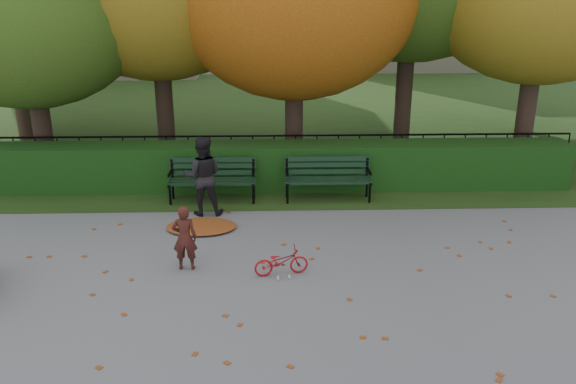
{
  "coord_description": "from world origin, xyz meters",
  "views": [
    {
      "loc": [
        -0.09,
        -7.46,
        3.97
      ],
      "look_at": [
        0.19,
        1.24,
        1.0
      ],
      "focal_mm": 35.0,
      "sensor_mm": 36.0,
      "label": 1
    }
  ],
  "objects_px": {
    "bench_left": "(212,176)",
    "child": "(185,238)",
    "bench_right": "(328,175)",
    "adult": "(203,176)",
    "bicycle": "(281,262)"
  },
  "relations": [
    {
      "from": "bench_left",
      "to": "child",
      "type": "xyz_separation_m",
      "value": [
        -0.12,
        -3.19,
        0.0
      ]
    },
    {
      "from": "bench_right",
      "to": "adult",
      "type": "xyz_separation_m",
      "value": [
        -2.5,
        -0.8,
        0.26
      ]
    },
    {
      "from": "bench_left",
      "to": "adult",
      "type": "height_order",
      "value": "adult"
    },
    {
      "from": "bench_right",
      "to": "adult",
      "type": "relative_size",
      "value": 1.16
    },
    {
      "from": "bench_left",
      "to": "bench_right",
      "type": "height_order",
      "value": "same"
    },
    {
      "from": "bench_left",
      "to": "bicycle",
      "type": "relative_size",
      "value": 2.16
    },
    {
      "from": "adult",
      "to": "bicycle",
      "type": "height_order",
      "value": "adult"
    },
    {
      "from": "bench_right",
      "to": "bench_left",
      "type": "bearing_deg",
      "value": 180.0
    },
    {
      "from": "bench_left",
      "to": "bicycle",
      "type": "height_order",
      "value": "bench_left"
    },
    {
      "from": "bench_left",
      "to": "child",
      "type": "height_order",
      "value": "child"
    },
    {
      "from": "bicycle",
      "to": "child",
      "type": "bearing_deg",
      "value": 69.64
    },
    {
      "from": "bench_right",
      "to": "bicycle",
      "type": "height_order",
      "value": "bench_right"
    },
    {
      "from": "bench_right",
      "to": "adult",
      "type": "bearing_deg",
      "value": -162.23
    },
    {
      "from": "adult",
      "to": "bicycle",
      "type": "bearing_deg",
      "value": 116.51
    },
    {
      "from": "adult",
      "to": "bench_left",
      "type": "bearing_deg",
      "value": -99.45
    }
  ]
}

